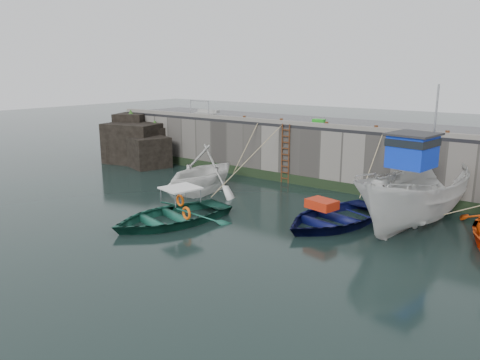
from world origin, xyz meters
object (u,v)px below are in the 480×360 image
Objects in this scene: boat_far_white at (415,198)px; bollard_a at (244,118)px; boat_near_white at (203,192)px; boat_near_navy at (334,223)px; bollard_d at (376,128)px; fish_crate at (319,122)px; boat_near_blue at (171,222)px; bollard_c at (327,125)px; bollard_e at (447,134)px; bollard_b at (281,121)px; ladder at (285,154)px.

boat_far_white is 11.64m from bollard_a.
boat_near_white is 0.97× the size of boat_near_navy.
fish_crate is at bearing 170.59° from bollard_d.
boat_near_blue is 18.40× the size of bollard_c.
boat_near_white is 18.21× the size of bollard_a.
boat_far_white is 7.89m from fish_crate.
boat_far_white reaches higher than bollard_e.
bollard_d is 3.20m from bollard_e.
boat_far_white is at bearing -18.03° from bollard_a.
boat_near_white is at bearing -111.74° from bollard_b.
boat_near_blue is 10.13m from fish_crate.
boat_near_white is 7.54m from boat_near_navy.
boat_near_navy is 6.04m from bollard_d.
bollard_c is at bearing 88.70° from boat_near_blue.
ladder reaches higher than boat_near_navy.
boat_far_white is at bearing -48.98° from bollard_d.
bollard_d reaches higher than boat_near_white.
boat_far_white reaches higher than bollard_a.
boat_near_white is at bearing -134.90° from fish_crate.
ladder is 11.43× the size of bollard_e.
bollard_b is (2.50, 0.00, 0.00)m from bollard_a.
boat_near_navy is (5.24, -4.71, -1.59)m from ladder.
ladder is at bearing -6.38° from bollard_a.
boat_near_blue is 8.20× the size of fish_crate.
boat_far_white reaches higher than boat_near_white.
ladder is 0.61× the size of boat_near_navy.
bollard_c and bollard_d have the same top height.
boat_far_white is 5.15m from bollard_d.
boat_far_white is at bearing 41.87° from boat_near_navy.
bollard_a is 1.00× the size of bollard_c.
bollard_a is at bearing 180.00° from bollard_c.
bollard_c is at bearing 156.13° from boat_far_white.
fish_crate reaches higher than bollard_c.
bollard_a is at bearing 121.26° from boat_near_blue.
fish_crate reaches higher than bollard_e.
bollard_a reaches higher than boat_near_navy.
boat_near_blue is 18.40× the size of bollard_b.
ladder is 11.43× the size of bollard_a.
boat_far_white reaches higher than bollard_b.
boat_far_white is at bearing -91.95° from bollard_e.
boat_near_blue is 18.40× the size of bollard_d.
bollard_c is (5.20, 0.00, 0.00)m from bollard_a.
ladder is 2.81m from bollard_c.
fish_crate is at bearing 7.01° from bollard_a.
boat_near_white is 7.10m from fish_crate.
bollard_b reaches higher than boat_near_blue.
boat_far_white reaches higher than boat_near_navy.
boat_near_blue is 9.67m from boat_far_white.
boat_near_white is 0.67× the size of boat_far_white.
bollard_c is at bearing 8.67° from ladder.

